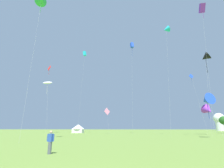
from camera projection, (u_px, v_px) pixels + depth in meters
The scene contains 16 objects.
kite_green_delta at pixel (42, 0), 30.25m from camera, with size 3.20×4.07×25.49m.
kite_purple_box at pixel (202, 8), 43.98m from camera, with size 2.78×2.33×33.54m.
kite_cyan_box at pixel (85, 54), 68.18m from camera, with size 1.98×1.60×32.09m.
kite_pink_diamond at pixel (107, 111), 54.32m from camera, with size 1.74×2.01×8.26m.
kite_black_delta at pixel (205, 57), 47.32m from camera, with size 3.81×3.42×22.60m.
kite_red_diamond at pixel (49, 69), 67.09m from camera, with size 2.79×2.88×26.26m.
kite_blue_box at pixel (132, 45), 59.31m from camera, with size 1.48×2.13×31.16m.
kite_blue_delta at pixel (207, 100), 34.83m from camera, with size 2.98×3.71×8.89m.
kite_white_parafoil at pixel (48, 83), 64.15m from camera, with size 3.98×1.85×19.25m.
kite_purple_delta at pixel (208, 110), 49.65m from camera, with size 3.71×4.17×8.79m.
kite_cyan_delta at pixel (166, 30), 47.92m from camera, with size 2.84×3.10×30.15m.
kite_blue_diamond at pixel (192, 79), 45.18m from camera, with size 2.80×0.99×16.12m.
person_spectator at pixel (50, 142), 13.02m from camera, with size 0.57×0.33×1.73m.
festival_tent_right at pixel (78, 128), 65.36m from camera, with size 4.90×4.90×3.18m.
observatory_dome at pixel (219, 121), 103.71m from camera, with size 6.40×6.40×10.80m.
tree_distant_left at pixel (224, 121), 62.31m from camera, with size 3.10×3.10×6.12m.
Camera 1 is at (2.05, -4.77, 1.95)m, focal length 27.01 mm.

